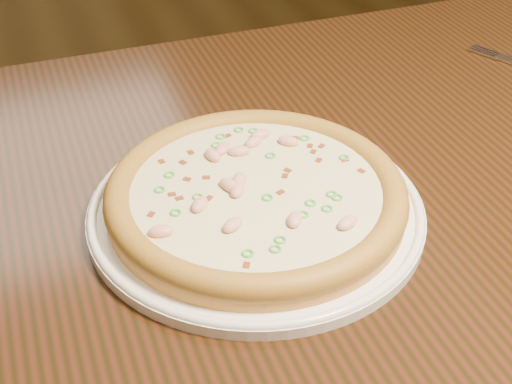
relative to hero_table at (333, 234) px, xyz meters
name	(u,v)px	position (x,y,z in m)	size (l,w,h in m)	color
ground	(65,240)	(-0.30, 0.92, -0.65)	(9.00, 9.00, 0.00)	black
hero_table	(333,234)	(0.00, 0.00, 0.00)	(1.20, 0.80, 0.75)	black
plate	(256,208)	(-0.12, -0.05, 0.11)	(0.35, 0.35, 0.02)	white
pizza	(256,194)	(-0.12, -0.05, 0.13)	(0.31, 0.31, 0.03)	gold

